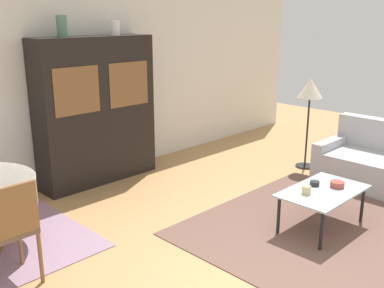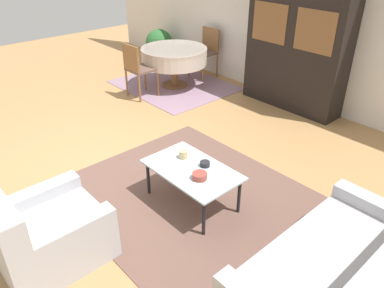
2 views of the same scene
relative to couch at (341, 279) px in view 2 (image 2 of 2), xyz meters
The scene contains 15 objects.
ground_plane 2.93m from the couch, behind, with size 14.00×14.00×0.00m, color tan.
wall_back 4.52m from the couch, 131.22° to the left, with size 10.00×0.06×2.70m.
area_rug 1.80m from the couch, behind, with size 2.78×2.30×0.01m.
dining_rug 5.15m from the couch, 155.03° to the left, with size 2.14×1.77×0.01m.
couch is the anchor object (origin of this frame).
armchair 2.51m from the couch, 143.27° to the right, with size 0.82×0.92×0.83m.
coffee_table 1.74m from the couch, behind, with size 1.03×0.63×0.44m.
display_cabinet 4.06m from the couch, 130.64° to the left, with size 1.70×0.45×2.01m.
dining_table 5.12m from the couch, 154.97° to the left, with size 1.23×1.23×0.73m.
dining_chair_near 4.83m from the couch, 163.95° to the left, with size 0.44×0.44×0.95m.
dining_chair_far 5.52m from the couch, 147.14° to the left, with size 0.44×0.44×0.95m.
cup 1.98m from the couch, behind, with size 0.09×0.09×0.09m.
bowl 1.57m from the couch, behind, with size 0.15×0.15×0.07m.
bowl_small 1.70m from the couch, behind, with size 0.11×0.11×0.05m.
potted_plant 6.66m from the couch, 154.53° to the left, with size 0.60×0.60×0.74m.
Camera 2 is at (3.60, -1.86, 2.63)m, focal length 35.00 mm.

